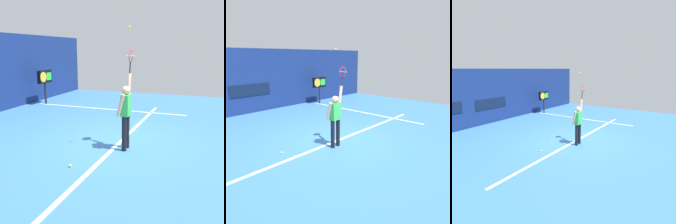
# 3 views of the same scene
# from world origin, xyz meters

# --- Properties ---
(ground_plane) EXTENTS (18.00, 18.00, 0.00)m
(ground_plane) POSITION_xyz_m (0.00, 0.00, 0.00)
(ground_plane) COLOR #3870B2
(court_baseline) EXTENTS (10.00, 0.10, 0.01)m
(court_baseline) POSITION_xyz_m (0.00, -0.02, 0.01)
(court_baseline) COLOR white
(court_baseline) RESTS_ON ground_plane
(court_sideline) EXTENTS (0.10, 7.00, 0.01)m
(court_sideline) POSITION_xyz_m (3.95, 2.00, 0.01)
(court_sideline) COLOR white
(court_sideline) RESTS_ON ground_plane
(tennis_player) EXTENTS (0.58, 0.31, 1.99)m
(tennis_player) POSITION_xyz_m (-0.45, -0.33, 1.01)
(tennis_player) COLOR black
(tennis_player) RESTS_ON ground_plane
(tennis_racket) EXTENTS (0.36, 0.27, 0.62)m
(tennis_racket) POSITION_xyz_m (-0.10, -0.33, 2.39)
(tennis_racket) COLOR black
(tennis_ball) EXTENTS (0.07, 0.07, 0.07)m
(tennis_ball) POSITION_xyz_m (-0.52, -0.40, 3.11)
(tennis_ball) COLOR #CCE033
(scoreboard_clock) EXTENTS (0.96, 0.20, 1.63)m
(scoreboard_clock) POSITION_xyz_m (4.08, 5.20, 1.26)
(scoreboard_clock) COLOR black
(scoreboard_clock) RESTS_ON ground_plane
(spare_ball) EXTENTS (0.07, 0.07, 0.07)m
(spare_ball) POSITION_xyz_m (-1.98, 0.49, 0.03)
(spare_ball) COLOR #CCE033
(spare_ball) RESTS_ON ground_plane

